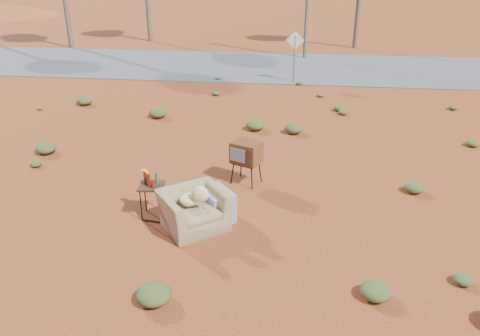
# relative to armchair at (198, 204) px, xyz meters

# --- Properties ---
(ground) EXTENTS (140.00, 140.00, 0.00)m
(ground) POSITION_rel_armchair_xyz_m (0.18, 0.27, -0.51)
(ground) COLOR brown
(ground) RESTS_ON ground
(highway) EXTENTS (140.00, 7.00, 0.04)m
(highway) POSITION_rel_armchair_xyz_m (0.18, 15.27, -0.49)
(highway) COLOR #565659
(highway) RESTS_ON ground
(armchair) EXTENTS (1.57, 1.61, 1.08)m
(armchair) POSITION_rel_armchair_xyz_m (0.00, 0.00, 0.00)
(armchair) COLOR olive
(armchair) RESTS_ON ground
(tv_unit) EXTENTS (0.81, 0.74, 1.06)m
(tv_unit) POSITION_rel_armchair_xyz_m (0.74, 2.09, 0.28)
(tv_unit) COLOR black
(tv_unit) RESTS_ON ground
(side_table) EXTENTS (0.55, 0.55, 1.02)m
(side_table) POSITION_rel_armchair_xyz_m (-1.07, 0.30, 0.24)
(side_table) COLOR #372214
(side_table) RESTS_ON ground
(rusty_bar) EXTENTS (1.38, 0.21, 0.04)m
(rusty_bar) POSITION_rel_armchair_xyz_m (-0.51, -0.04, -0.49)
(rusty_bar) COLOR #451F12
(rusty_bar) RESTS_ON ground
(road_sign) EXTENTS (0.78, 0.06, 2.19)m
(road_sign) POSITION_rel_armchair_xyz_m (1.68, 12.27, 1.00)
(road_sign) COLOR brown
(road_sign) RESTS_ON ground
(scrub_patch) EXTENTS (17.49, 8.07, 0.33)m
(scrub_patch) POSITION_rel_armchair_xyz_m (-0.64, 4.68, -0.37)
(scrub_patch) COLOR #425123
(scrub_patch) RESTS_ON ground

